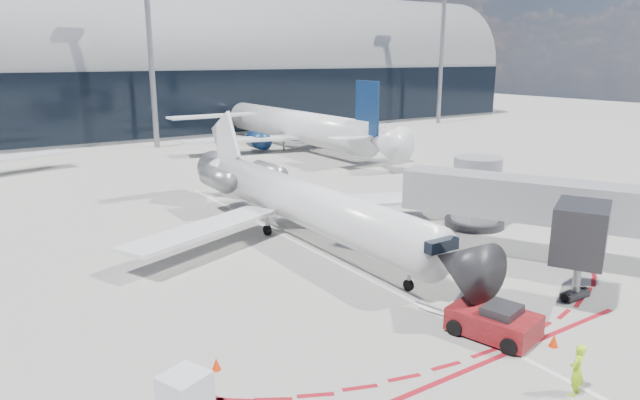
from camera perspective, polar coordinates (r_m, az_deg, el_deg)
ground at (r=32.07m, az=2.22°, el=-6.56°), size 260.00×260.00×0.00m
apron_centerline at (r=33.61m, az=0.23°, el=-5.55°), size 0.25×40.00×0.01m
apron_stop_bar at (r=24.51m, az=18.56°, el=-14.18°), size 14.00×0.25×0.01m
terminal_building at (r=91.07m, az=-22.73°, el=11.30°), size 150.00×24.15×24.00m
jet_bridge at (r=35.65m, az=18.09°, el=-0.07°), size 10.03×15.20×4.90m
light_mast_centre at (r=75.79m, az=-16.63°, el=14.45°), size 0.70×0.70×25.00m
light_mast_east at (r=102.45m, az=12.08°, el=14.49°), size 0.70×0.70×25.00m
regional_jet at (r=36.46m, az=-2.23°, el=0.01°), size 23.63×29.14×7.30m
pushback_tug at (r=25.28m, az=17.00°, el=-11.56°), size 3.04×5.62×1.43m
ramp_worker at (r=22.13m, az=24.32°, el=-15.21°), size 0.76×0.57×1.89m
uld_container at (r=19.67m, az=-13.31°, el=-18.65°), size 2.14×2.00×1.61m
safety_cone_left at (r=22.37m, az=-10.33°, el=-15.83°), size 0.35×0.35×0.48m
safety_cone_right at (r=25.36m, az=22.35°, el=-12.88°), size 0.38×0.38×0.53m
bg_airliner_2 at (r=72.60m, az=-2.55°, el=9.58°), size 34.52×36.55×11.17m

